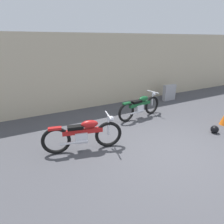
% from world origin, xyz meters
% --- Properties ---
extents(ground_plane, '(40.00, 40.00, 0.00)m').
position_xyz_m(ground_plane, '(0.00, 0.00, 0.00)').
color(ground_plane, '#47474C').
extents(building_wall, '(18.00, 0.30, 3.02)m').
position_xyz_m(building_wall, '(0.00, 4.49, 1.51)').
color(building_wall, beige).
rests_on(building_wall, ground_plane).
extents(stone_marker, '(0.68, 0.23, 0.74)m').
position_xyz_m(stone_marker, '(3.24, 3.56, 0.37)').
color(stone_marker, '#9E9EA3').
rests_on(stone_marker, ground_plane).
extents(helmet, '(0.24, 0.24, 0.24)m').
position_xyz_m(helmet, '(2.01, 0.21, 0.12)').
color(helmet, black).
rests_on(helmet, ground_plane).
extents(motorcycle_green, '(2.02, 0.62, 0.91)m').
position_xyz_m(motorcycle_green, '(0.69, 2.38, 0.44)').
color(motorcycle_green, black).
rests_on(motorcycle_green, ground_plane).
extents(motorcycle_red, '(2.07, 0.72, 0.94)m').
position_xyz_m(motorcycle_red, '(-1.97, 1.18, 0.45)').
color(motorcycle_red, black).
rests_on(motorcycle_red, ground_plane).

